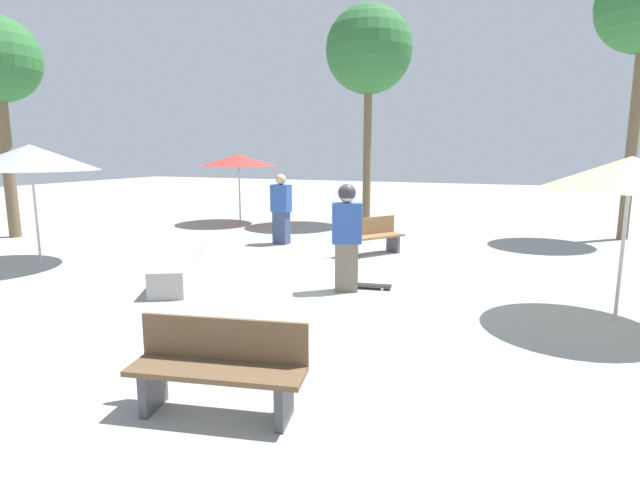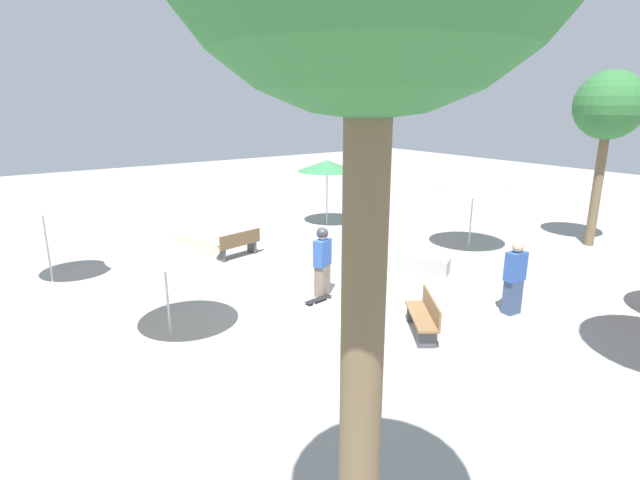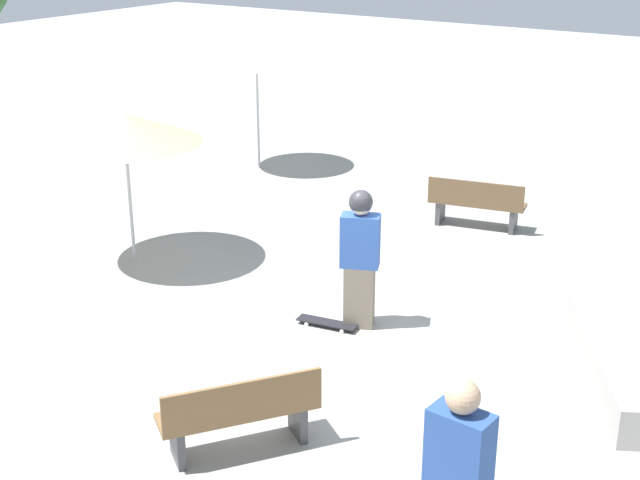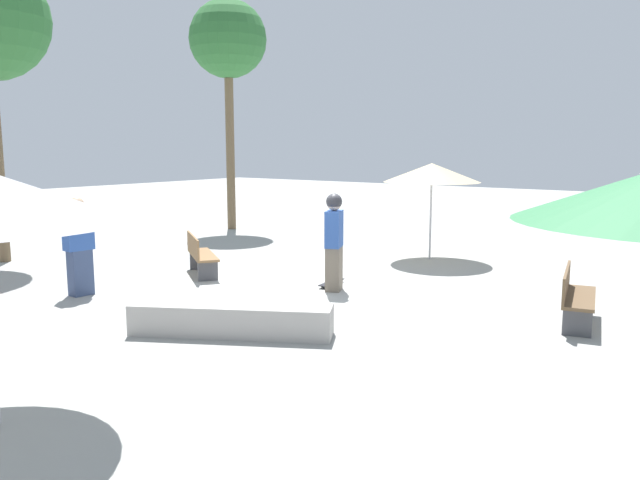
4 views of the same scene
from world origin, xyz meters
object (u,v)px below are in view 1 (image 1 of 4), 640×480
at_px(bystander_watching, 281,209).
at_px(bench_near, 219,368).
at_px(palm_tree_center_right, 369,51).
at_px(shade_umbrella_tan, 631,173).
at_px(skater_main, 347,234).
at_px(shade_umbrella_grey, 30,157).
at_px(shade_umbrella_red, 239,160).
at_px(skateboard, 368,285).
at_px(concrete_ledge, 180,267).
at_px(bench_far, 371,236).

bearing_deg(bystander_watching, bench_near, -62.08).
relative_size(palm_tree_center_right, bystander_watching, 3.82).
xyz_separation_m(shade_umbrella_tan, palm_tree_center_right, (-7.97, -6.15, 3.38)).
xyz_separation_m(skater_main, bench_near, (4.26, 0.29, -0.56)).
bearing_deg(shade_umbrella_grey, shade_umbrella_red, 175.12).
height_order(shade_umbrella_red, bystander_watching, shade_umbrella_red).
bearing_deg(bystander_watching, shade_umbrella_grey, -126.45).
relative_size(skateboard, shade_umbrella_red, 0.33).
height_order(concrete_ledge, shade_umbrella_grey, shade_umbrella_grey).
xyz_separation_m(skater_main, shade_umbrella_red, (-6.42, -6.03, 1.09)).
relative_size(skateboard, bench_near, 0.50).
height_order(bench_far, shade_umbrella_grey, shade_umbrella_grey).
bearing_deg(bystander_watching, concrete_ledge, -87.30).
relative_size(bench_far, palm_tree_center_right, 0.23).
bearing_deg(skateboard, bench_near, -99.76).
bearing_deg(shade_umbrella_grey, skateboard, 97.03).
distance_m(concrete_ledge, shade_umbrella_red, 7.62).
bearing_deg(shade_umbrella_red, bench_near, 30.63).
bearing_deg(bystander_watching, skater_main, -44.51).
xyz_separation_m(concrete_ledge, palm_tree_center_right, (-8.36, 1.04, 5.23)).
bearing_deg(bench_far, palm_tree_center_right, -126.44).
height_order(skateboard, shade_umbrella_tan, shade_umbrella_tan).
xyz_separation_m(bench_far, palm_tree_center_right, (-4.88, -1.63, 5.03)).
bearing_deg(skater_main, shade_umbrella_tan, -23.78).
bearing_deg(bench_far, concrete_ledge, -2.42).
relative_size(skateboard, shade_umbrella_tan, 0.36).
bearing_deg(bystander_watching, bench_far, -5.03).
bearing_deg(shade_umbrella_tan, skater_main, -90.13).
bearing_deg(shade_umbrella_red, skater_main, 43.22).
relative_size(skater_main, shade_umbrella_red, 0.73).
bearing_deg(bench_near, bench_far, -95.76).
bearing_deg(palm_tree_center_right, shade_umbrella_red, -68.40).
height_order(bench_far, bystander_watching, bystander_watching).
bearing_deg(shade_umbrella_tan, palm_tree_center_right, -142.34).
bearing_deg(bench_far, skater_main, 44.24).
bearing_deg(shade_umbrella_red, bench_far, 58.93).
bearing_deg(concrete_ledge, shade_umbrella_tan, 93.11).
distance_m(shade_umbrella_red, shade_umbrella_grey, 7.02).
xyz_separation_m(skateboard, bench_near, (4.54, -0.02, 0.37)).
height_order(concrete_ledge, bystander_watching, bystander_watching).
xyz_separation_m(skater_main, bench_far, (-3.08, -0.50, -0.56)).
height_order(shade_umbrella_tan, bystander_watching, shade_umbrella_tan).
distance_m(shade_umbrella_tan, palm_tree_center_right, 10.62).
relative_size(bench_near, palm_tree_center_right, 0.24).
bearing_deg(shade_umbrella_red, shade_umbrella_grey, -4.88).
bearing_deg(shade_umbrella_tan, bench_near, -41.27).
bearing_deg(concrete_ledge, skateboard, 100.95).
xyz_separation_m(shade_umbrella_red, bystander_watching, (2.89, 3.01, -1.18)).
xyz_separation_m(palm_tree_center_right, bystander_watching, (4.44, -0.89, -4.56)).
distance_m(skater_main, bystander_watching, 4.64).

